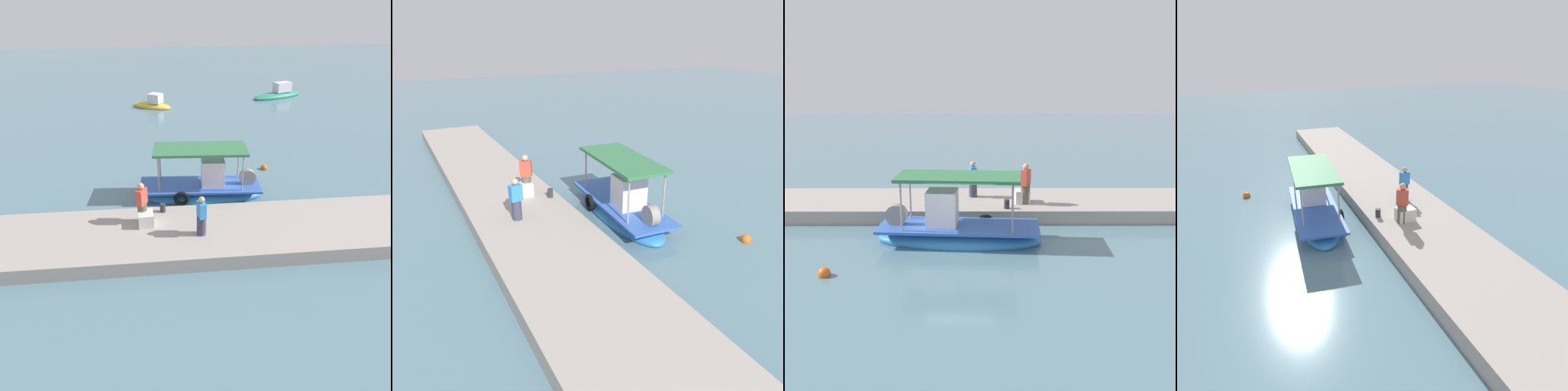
{
  "view_description": "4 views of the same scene",
  "coord_description": "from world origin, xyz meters",
  "views": [
    {
      "loc": [
        -2.1,
        -17.96,
        9.2
      ],
      "look_at": [
        -0.33,
        -1.71,
        0.73
      ],
      "focal_mm": 36.26,
      "sensor_mm": 36.0,
      "label": 1
    },
    {
      "loc": [
        12.99,
        -8.68,
        7.27
      ],
      "look_at": [
        -0.62,
        -1.64,
        0.92
      ],
      "focal_mm": 36.17,
      "sensor_mm": 36.0,
      "label": 2
    },
    {
      "loc": [
        -0.69,
        15.79,
        6.09
      ],
      "look_at": [
        -0.75,
        -2.77,
        1.19
      ],
      "focal_mm": 41.92,
      "sensor_mm": 36.0,
      "label": 3
    },
    {
      "loc": [
        -15.16,
        2.4,
        7.53
      ],
      "look_at": [
        -0.47,
        -3.11,
        1.05
      ],
      "focal_mm": 32.48,
      "sensor_mm": 36.0,
      "label": 4
    }
  ],
  "objects": [
    {
      "name": "ground_plane",
      "position": [
        0.0,
        0.0,
        0.0
      ],
      "size": [
        120.0,
        120.0,
        0.0
      ],
      "primitive_type": "plane",
      "color": "slate"
    },
    {
      "name": "dock_quay",
      "position": [
        0.0,
        -4.42,
        0.3
      ],
      "size": [
        36.0,
        4.06,
        0.61
      ],
      "primitive_type": "cube",
      "color": "#A1998F",
      "rests_on": "ground_plane"
    },
    {
      "name": "main_fishing_boat",
      "position": [
        0.13,
        -0.41,
        0.45
      ],
      "size": [
        6.32,
        2.43,
        2.93
      ],
      "color": "#2F7CBE",
      "rests_on": "ground_plane"
    },
    {
      "name": "fisherman_near_bollard",
      "position": [
        -2.74,
        -3.6,
        1.42
      ],
      "size": [
        0.54,
        0.58,
        1.8
      ],
      "color": "#5C5546",
      "rests_on": "dock_quay"
    },
    {
      "name": "fisherman_by_crate",
      "position": [
        -0.43,
        -4.8,
        1.36
      ],
      "size": [
        0.44,
        0.52,
        1.67
      ],
      "color": "#393B50",
      "rests_on": "dock_quay"
    },
    {
      "name": "mooring_bollard",
      "position": [
        -1.89,
        -2.84,
        0.8
      ],
      "size": [
        0.24,
        0.24,
        0.38
      ],
      "primitive_type": "cylinder",
      "color": "#2D2D33",
      "rests_on": "dock_quay"
    },
    {
      "name": "cargo_crate",
      "position": [
        -2.61,
        -3.83,
        0.89
      ],
      "size": [
        0.67,
        0.82,
        0.56
      ],
      "primitive_type": "cube",
      "rotation": [
        0.0,
        0.0,
        1.64
      ],
      "color": "silver",
      "rests_on": "dock_quay"
    },
    {
      "name": "marker_buoy",
      "position": [
        4.16,
        2.59,
        0.08
      ],
      "size": [
        0.4,
        0.4,
        0.4
      ],
      "color": "orange",
      "rests_on": "ground_plane"
    }
  ]
}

